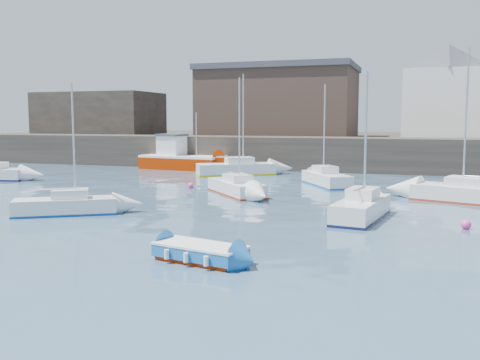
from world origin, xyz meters
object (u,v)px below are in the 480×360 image
(blue_dinghy, at_px, (200,252))
(sailboat_d, at_px, (474,194))
(fishing_boat, at_px, (180,158))
(sailboat_f, at_px, (326,178))
(sailboat_b, at_px, (236,187))
(sailboat_a, at_px, (66,205))
(buoy_near, at_px, (51,211))
(sailboat_h, at_px, (236,168))
(sailboat_c, at_px, (361,208))
(buoy_far, at_px, (191,188))
(buoy_mid, at_px, (466,229))

(blue_dinghy, bearing_deg, sailboat_d, 59.50)
(fishing_boat, height_order, sailboat_d, sailboat_d)
(sailboat_d, distance_m, sailboat_f, 10.55)
(sailboat_b, distance_m, sailboat_f, 7.74)
(sailboat_f, bearing_deg, sailboat_b, -125.64)
(sailboat_f, bearing_deg, sailboat_a, -122.82)
(sailboat_d, xyz_separation_m, buoy_near, (-20.53, -9.67, -0.52))
(blue_dinghy, height_order, sailboat_a, sailboat_a)
(sailboat_b, height_order, sailboat_h, sailboat_h)
(blue_dinghy, xyz_separation_m, sailboat_b, (-4.04, 15.30, 0.14))
(fishing_boat, relative_size, sailboat_h, 0.99)
(sailboat_f, bearing_deg, fishing_boat, 151.34)
(sailboat_a, relative_size, sailboat_c, 0.93)
(sailboat_b, xyz_separation_m, buoy_near, (-6.92, -8.71, -0.46))
(sailboat_f, bearing_deg, buoy_far, -152.71)
(buoy_mid, height_order, buoy_far, buoy_mid)
(sailboat_a, distance_m, sailboat_f, 18.56)
(sailboat_b, relative_size, sailboat_c, 1.04)
(sailboat_d, xyz_separation_m, sailboat_f, (-9.11, 5.33, -0.02))
(blue_dinghy, relative_size, buoy_near, 8.84)
(sailboat_a, distance_m, sailboat_b, 10.83)
(sailboat_b, height_order, sailboat_f, sailboat_b)
(sailboat_b, height_order, sailboat_d, sailboat_d)
(sailboat_c, xyz_separation_m, sailboat_d, (5.42, 6.93, -0.00))
(sailboat_f, distance_m, buoy_far, 9.50)
(blue_dinghy, bearing_deg, buoy_mid, 44.47)
(sailboat_d, bearing_deg, buoy_far, 176.80)
(buoy_mid, xyz_separation_m, buoy_far, (-16.55, 8.80, 0.00))
(sailboat_h, height_order, buoy_far, sailboat_h)
(sailboat_h, bearing_deg, buoy_far, -90.57)
(sailboat_c, relative_size, sailboat_h, 0.82)
(sailboat_a, bearing_deg, blue_dinghy, -32.01)
(fishing_boat, distance_m, sailboat_c, 27.76)
(sailboat_c, relative_size, buoy_far, 17.51)
(sailboat_b, distance_m, sailboat_c, 10.14)
(blue_dinghy, bearing_deg, sailboat_c, 65.97)
(fishing_boat, relative_size, sailboat_c, 1.22)
(sailboat_b, height_order, buoy_mid, sailboat_b)
(sailboat_a, bearing_deg, buoy_mid, 7.65)
(sailboat_d, height_order, sailboat_f, sailboat_d)
(buoy_far, bearing_deg, buoy_near, -105.72)
(sailboat_b, height_order, sailboat_c, sailboat_b)
(fishing_boat, height_order, sailboat_f, sailboat_f)
(blue_dinghy, distance_m, buoy_near, 12.79)
(blue_dinghy, xyz_separation_m, sailboat_d, (9.58, 16.26, 0.19))
(fishing_boat, xyz_separation_m, sailboat_c, (18.73, -20.48, -0.50))
(sailboat_a, distance_m, buoy_far, 11.37)
(sailboat_c, bearing_deg, blue_dinghy, -114.03)
(buoy_mid, bearing_deg, sailboat_f, 121.70)
(fishing_boat, distance_m, sailboat_h, 7.53)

